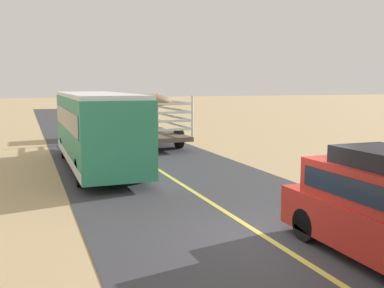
# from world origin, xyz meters

# --- Properties ---
(ground_plane) EXTENTS (240.00, 240.00, 0.00)m
(ground_plane) POSITION_xyz_m (0.00, 0.00, 0.00)
(ground_plane) COLOR tan
(road_surface) EXTENTS (8.00, 120.00, 0.02)m
(road_surface) POSITION_xyz_m (0.00, 0.00, 0.01)
(road_surface) COLOR #38383D
(road_surface) RESTS_ON ground
(road_centre_line) EXTENTS (0.16, 117.60, 0.00)m
(road_centre_line) POSITION_xyz_m (0.00, 0.00, 0.02)
(road_centre_line) COLOR #D8CC4C
(road_centre_line) RESTS_ON road_surface
(livestock_truck) EXTENTS (2.53, 9.70, 3.02)m
(livestock_truck) POSITION_xyz_m (1.84, 19.33, 1.79)
(livestock_truck) COLOR #3F7F4C
(livestock_truck) RESTS_ON road_surface
(bus) EXTENTS (2.54, 10.00, 3.21)m
(bus) POSITION_xyz_m (-2.34, 10.38, 1.75)
(bus) COLOR #2D8C66
(bus) RESTS_ON road_surface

